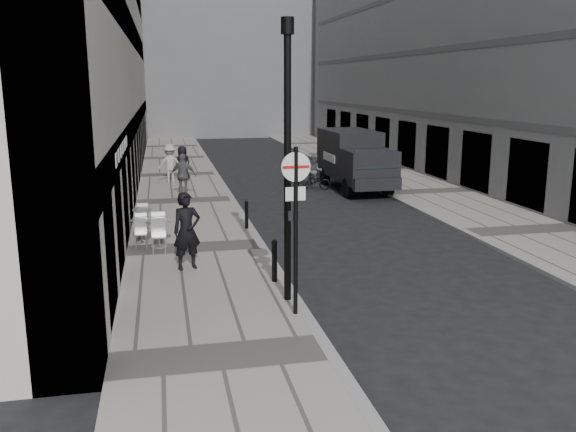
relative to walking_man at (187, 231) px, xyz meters
name	(u,v)px	position (x,y,z in m)	size (l,w,h in m)	color
ground	(375,430)	(2.32, -8.21, -1.15)	(120.00, 120.00, 0.00)	black
sidewalk	(185,202)	(0.32, 9.79, -1.09)	(4.00, 60.00, 0.12)	gray
far_sidewalk	(428,192)	(11.32, 9.79, -1.09)	(4.00, 60.00, 0.12)	gray
building_far	(201,20)	(3.82, 47.79, 9.85)	(24.00, 16.00, 22.00)	slate
walking_man	(187,231)	(0.00, 0.00, 0.00)	(0.75, 0.49, 2.06)	black
sign_post	(296,209)	(2.11, -3.75, 1.27)	(0.62, 0.11, 3.59)	black
lamppost	(288,149)	(2.12, -2.85, 2.41)	(0.28, 0.28, 6.19)	black
bollard_near	(274,262)	(2.07, -1.53, -0.53)	(0.13, 0.13, 1.00)	black
bollard_far	(247,216)	(2.17, 4.22, -0.59)	(0.12, 0.12, 0.88)	black
panel_van	(354,157)	(8.32, 11.55, 0.40)	(2.25, 5.87, 2.75)	black
cyclist	(314,176)	(6.45, 11.78, -0.50)	(1.62, 0.86, 1.66)	black
pedestrian_a	(183,175)	(0.32, 10.57, -0.09)	(1.11, 0.46, 1.89)	#57575C
pedestrian_b	(170,164)	(-0.17, 14.57, -0.08)	(1.23, 0.71, 1.90)	#B4ADA6
pedestrian_c	(183,163)	(0.47, 15.28, -0.16)	(0.85, 0.55, 1.74)	black
cafe_table_near	(141,229)	(-1.28, 2.98, -0.60)	(0.67, 1.50, 0.86)	silver
cafe_table_mid	(143,218)	(-1.28, 4.64, -0.60)	(0.66, 1.49, 0.85)	#A8A8AA
cafe_table_far	(159,231)	(-0.75, 2.41, -0.54)	(0.76, 1.71, 0.98)	silver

